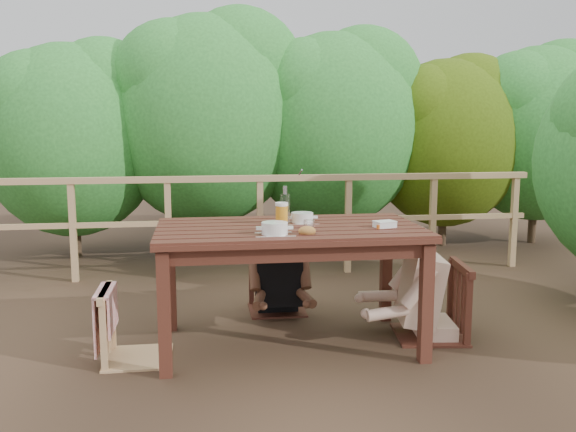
{
  "coord_description": "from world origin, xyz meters",
  "views": [
    {
      "loc": [
        -0.6,
        -4.12,
        1.55
      ],
      "look_at": [
        0.0,
        0.05,
        0.9
      ],
      "focal_mm": 38.95,
      "sensor_mm": 36.0,
      "label": 1
    }
  ],
  "objects": [
    {
      "name": "beer_glass",
      "position": [
        -0.04,
        0.08,
        0.91
      ],
      "size": [
        0.09,
        0.09,
        0.17
      ],
      "primitive_type": "cylinder",
      "color": "gold",
      "rests_on": "table"
    },
    {
      "name": "butter_tub",
      "position": [
        0.63,
        -0.13,
        0.85
      ],
      "size": [
        0.16,
        0.13,
        0.06
      ],
      "primitive_type": "cube",
      "rotation": [
        0.0,
        0.0,
        0.27
      ],
      "color": "silver",
      "rests_on": "table"
    },
    {
      "name": "bottle",
      "position": [
        -0.01,
        0.1,
        0.96
      ],
      "size": [
        0.07,
        0.07,
        0.28
      ],
      "primitive_type": "cylinder",
      "color": "white",
      "rests_on": "table"
    },
    {
      "name": "ground",
      "position": [
        0.0,
        0.0,
        0.0
      ],
      "size": [
        60.0,
        60.0,
        0.0
      ],
      "primitive_type": "plane",
      "color": "#473121",
      "rests_on": "ground"
    },
    {
      "name": "soup_near",
      "position": [
        -0.13,
        -0.28,
        0.87
      ],
      "size": [
        0.28,
        0.28,
        0.09
      ],
      "primitive_type": "cylinder",
      "color": "white",
      "rests_on": "table"
    },
    {
      "name": "soup_far",
      "position": [
        0.11,
        0.15,
        0.86
      ],
      "size": [
        0.26,
        0.26,
        0.09
      ],
      "primitive_type": "cylinder",
      "color": "white",
      "rests_on": "table"
    },
    {
      "name": "diner_right",
      "position": [
        1.06,
        0.03,
        0.67
      ],
      "size": [
        0.73,
        0.62,
        1.34
      ],
      "primitive_type": null,
      "rotation": [
        0.0,
        0.0,
        1.44
      ],
      "color": "beige",
      "rests_on": "ground"
    },
    {
      "name": "bread_roll",
      "position": [
        0.07,
        -0.3,
        0.85
      ],
      "size": [
        0.11,
        0.09,
        0.07
      ],
      "primitive_type": "ellipsoid",
      "color": "#A56C3B",
      "rests_on": "table"
    },
    {
      "name": "chair_far",
      "position": [
        0.02,
        0.79,
        0.45
      ],
      "size": [
        0.45,
        0.45,
        0.9
      ],
      "primitive_type": "cube",
      "rotation": [
        0.0,
        0.0,
        -0.01
      ],
      "color": "#3F1D14",
      "rests_on": "ground"
    },
    {
      "name": "chair_right",
      "position": [
        1.03,
        0.03,
        0.51
      ],
      "size": [
        0.56,
        0.56,
        1.01
      ],
      "primitive_type": "cube",
      "rotation": [
        0.0,
        0.0,
        -1.7
      ],
      "color": "#3F1D14",
      "rests_on": "ground"
    },
    {
      "name": "tumbler",
      "position": [
        0.11,
        -0.16,
        0.86
      ],
      "size": [
        0.07,
        0.07,
        0.08
      ],
      "primitive_type": "cylinder",
      "color": "silver",
      "rests_on": "table"
    },
    {
      "name": "hedge_row",
      "position": [
        0.4,
        3.2,
        1.9
      ],
      "size": [
        6.6,
        1.6,
        3.8
      ],
      "primitive_type": null,
      "color": "#2A712A",
      "rests_on": "ground"
    },
    {
      "name": "railing",
      "position": [
        0.0,
        2.0,
        0.51
      ],
      "size": [
        5.6,
        0.1,
        1.01
      ],
      "primitive_type": "cube",
      "color": "tan",
      "rests_on": "ground"
    },
    {
      "name": "table",
      "position": [
        0.0,
        0.0,
        0.41
      ],
      "size": [
        1.78,
        1.0,
        0.82
      ],
      "primitive_type": "cube",
      "color": "#3F1D14",
      "rests_on": "ground"
    },
    {
      "name": "chair_left",
      "position": [
        -1.01,
        -0.11,
        0.45
      ],
      "size": [
        0.45,
        0.45,
        0.9
      ],
      "primitive_type": "cube",
      "rotation": [
        0.0,
        0.0,
        1.57
      ],
      "color": "tan",
      "rests_on": "ground"
    },
    {
      "name": "woman",
      "position": [
        0.02,
        0.81,
        0.58
      ],
      "size": [
        0.47,
        0.58,
        1.16
      ],
      "primitive_type": null,
      "rotation": [
        0.0,
        0.0,
        3.14
      ],
      "color": "black",
      "rests_on": "ground"
    }
  ]
}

